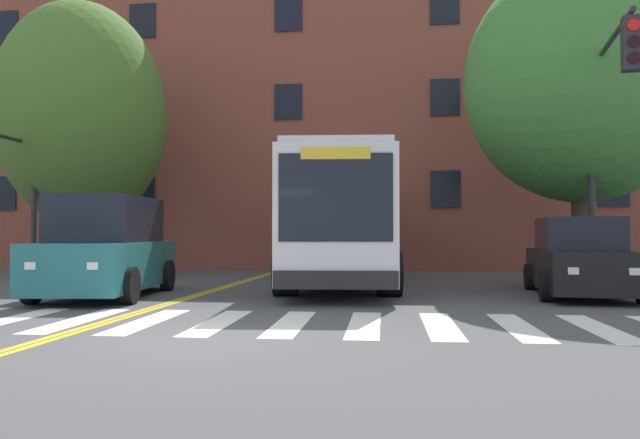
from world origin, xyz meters
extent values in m
plane|color=#4C4C4F|center=(0.00, 0.00, 0.00)|extent=(120.00, 120.00, 0.00)
cube|color=white|center=(-3.61, 1.60, 0.00)|extent=(0.59, 2.98, 0.01)
cube|color=white|center=(-2.44, 1.64, 0.00)|extent=(0.59, 2.98, 0.01)
cube|color=white|center=(-1.27, 1.68, 0.00)|extent=(0.59, 2.98, 0.01)
cube|color=white|center=(-0.10, 1.72, 0.00)|extent=(0.59, 2.98, 0.01)
cube|color=white|center=(1.07, 1.75, 0.00)|extent=(0.59, 2.98, 0.01)
cube|color=white|center=(2.25, 1.79, 0.00)|extent=(0.59, 2.98, 0.01)
cube|color=white|center=(3.42, 1.83, 0.00)|extent=(0.59, 2.98, 0.01)
cube|color=white|center=(4.59, 1.87, 0.00)|extent=(0.59, 2.98, 0.01)
cube|color=white|center=(5.76, 1.91, 0.00)|extent=(0.59, 2.98, 0.01)
cube|color=gold|center=(-1.98, 15.74, 0.00)|extent=(0.12, 36.00, 0.01)
cube|color=gold|center=(-1.82, 15.74, 0.00)|extent=(0.12, 36.00, 0.01)
cube|color=white|center=(1.02, 9.69, 1.79)|extent=(3.51, 11.60, 2.87)
cube|color=black|center=(2.26, 9.80, 2.07)|extent=(0.99, 10.47, 1.03)
cube|color=black|center=(-0.22, 9.57, 2.07)|extent=(0.99, 10.47, 1.03)
cube|color=black|center=(1.54, 3.99, 2.13)|extent=(2.22, 0.23, 1.72)
cube|color=yellow|center=(1.54, 3.99, 2.99)|extent=(1.36, 0.15, 0.24)
cube|color=#232326|center=(1.55, 3.96, 0.53)|extent=(2.42, 0.32, 0.36)
cube|color=silver|center=(1.02, 9.69, 3.30)|extent=(3.32, 11.13, 0.16)
cylinder|color=black|center=(2.52, 6.27, 0.52)|extent=(0.65, 1.08, 1.04)
cylinder|color=black|center=(0.17, 6.05, 0.52)|extent=(0.65, 1.08, 1.04)
cylinder|color=black|center=(1.96, 12.36, 0.52)|extent=(0.65, 1.08, 1.04)
cylinder|color=black|center=(-0.39, 12.14, 0.52)|extent=(0.65, 1.08, 1.04)
cube|color=#236B70|center=(-3.81, 5.30, 0.72)|extent=(2.58, 5.10, 1.02)
cube|color=black|center=(-3.82, 5.35, 1.74)|extent=(2.14, 3.24, 1.02)
cube|color=white|center=(-2.90, 2.94, 0.82)|extent=(0.20, 0.07, 0.14)
cube|color=white|center=(-4.06, 2.79, 0.82)|extent=(0.20, 0.07, 0.14)
cylinder|color=black|center=(-2.62, 3.93, 0.38)|extent=(0.32, 0.78, 0.76)
cylinder|color=black|center=(-4.59, 3.67, 0.38)|extent=(0.32, 0.78, 0.76)
cylinder|color=black|center=(-3.02, 6.94, 0.38)|extent=(0.32, 0.78, 0.76)
cylinder|color=black|center=(-5.00, 6.67, 0.38)|extent=(0.32, 0.78, 0.76)
cube|color=black|center=(6.84, 6.95, 0.62)|extent=(2.18, 4.73, 0.87)
cube|color=black|center=(6.85, 7.08, 1.42)|extent=(1.82, 2.33, 0.75)
cube|color=white|center=(7.22, 4.59, 0.70)|extent=(0.20, 0.05, 0.14)
cube|color=white|center=(6.12, 4.67, 0.70)|extent=(0.20, 0.05, 0.14)
cylinder|color=black|center=(5.79, 5.59, 0.33)|extent=(0.27, 0.67, 0.66)
cylinder|color=black|center=(7.89, 8.30, 0.33)|extent=(0.27, 0.67, 0.66)
cylinder|color=black|center=(6.00, 8.44, 0.33)|extent=(0.27, 0.67, 0.66)
cylinder|color=#28282D|center=(7.46, 8.14, 2.97)|extent=(0.16, 0.16, 5.93)
cylinder|color=#28282D|center=(7.22, 5.98, 5.50)|extent=(0.58, 4.33, 0.11)
cube|color=#28282D|center=(7.00, 3.97, 4.90)|extent=(0.37, 0.32, 1.00)
cylinder|color=red|center=(6.98, 3.82, 5.20)|extent=(0.22, 0.05, 0.22)
cylinder|color=black|center=(6.98, 3.82, 4.90)|extent=(0.22, 0.05, 0.22)
cylinder|color=black|center=(6.98, 3.82, 4.60)|extent=(0.22, 0.05, 0.22)
cylinder|color=#28282D|center=(-8.18, 9.31, 2.26)|extent=(0.16, 0.16, 4.52)
cylinder|color=#28282D|center=(-8.13, 7.80, 4.11)|extent=(0.20, 3.03, 0.11)
cylinder|color=#4C3D2D|center=(7.73, 9.91, 1.39)|extent=(0.63, 0.63, 2.78)
ellipsoid|color=#428438|center=(7.73, 9.91, 5.65)|extent=(7.28, 7.33, 6.74)
cylinder|color=brown|center=(-7.73, 11.34, 1.12)|extent=(0.52, 0.52, 2.24)
ellipsoid|color=#4C752D|center=(-7.73, 11.34, 5.40)|extent=(6.58, 7.12, 7.43)
cube|color=brown|center=(-1.65, 20.69, 6.22)|extent=(30.15, 9.58, 12.43)
cube|color=black|center=(-13.71, 15.87, 3.11)|extent=(1.10, 0.06, 1.40)
cube|color=black|center=(-7.68, 15.87, 3.11)|extent=(1.10, 0.06, 1.40)
cube|color=black|center=(-1.65, 15.87, 3.11)|extent=(1.10, 0.06, 1.40)
cube|color=black|center=(4.38, 15.87, 3.11)|extent=(1.10, 0.06, 1.40)
cube|color=black|center=(10.41, 15.87, 3.11)|extent=(1.10, 0.06, 1.40)
cube|color=black|center=(-13.71, 15.87, 6.59)|extent=(1.10, 0.06, 1.40)
cube|color=black|center=(-7.68, 15.87, 6.59)|extent=(1.10, 0.06, 1.40)
cube|color=black|center=(-1.65, 15.87, 6.59)|extent=(1.10, 0.06, 1.40)
cube|color=black|center=(4.38, 15.87, 6.59)|extent=(1.10, 0.06, 1.40)
cube|color=black|center=(10.41, 15.87, 6.59)|extent=(1.10, 0.06, 1.40)
cube|color=black|center=(-13.71, 15.87, 10.07)|extent=(1.10, 0.06, 1.40)
cube|color=black|center=(-7.68, 15.87, 10.07)|extent=(1.10, 0.06, 1.40)
cube|color=black|center=(-1.65, 15.87, 10.07)|extent=(1.10, 0.06, 1.40)
cube|color=black|center=(4.38, 15.87, 10.07)|extent=(1.10, 0.06, 1.40)
camera|label=1|loc=(2.89, -8.01, 1.43)|focal=35.00mm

